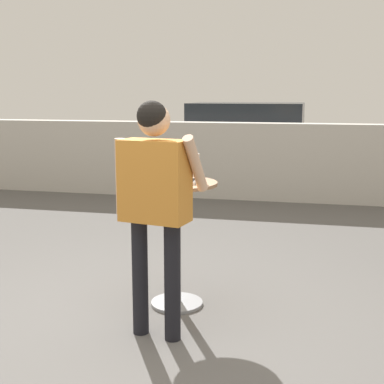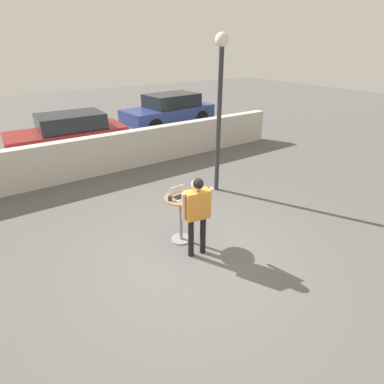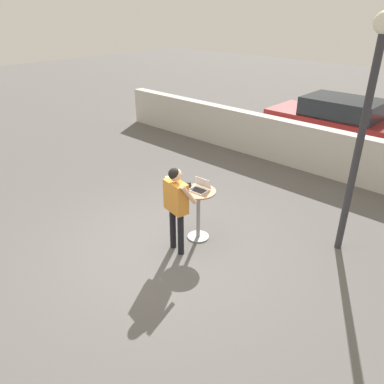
{
  "view_description": "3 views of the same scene",
  "coord_description": "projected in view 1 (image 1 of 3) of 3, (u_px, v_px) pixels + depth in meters",
  "views": [
    {
      "loc": [
        1.17,
        -3.23,
        1.66
      ],
      "look_at": [
        0.36,
        0.33,
        0.98
      ],
      "focal_mm": 50.0,
      "sensor_mm": 36.0,
      "label": 1
    },
    {
      "loc": [
        -2.53,
        -3.75,
        3.67
      ],
      "look_at": [
        0.21,
        0.34,
        1.22
      ],
      "focal_mm": 28.0,
      "sensor_mm": 36.0,
      "label": 2
    },
    {
      "loc": [
        4.15,
        -3.81,
        3.99
      ],
      "look_at": [
        0.25,
        0.4,
        1.09
      ],
      "focal_mm": 35.0,
      "sensor_mm": 36.0,
      "label": 3
    }
  ],
  "objects": [
    {
      "name": "pavement_kerb",
      "position": [
        238.0,
        161.0,
        8.44
      ],
      "size": [
        13.66,
        0.35,
        1.2
      ],
      "color": "beige",
      "rests_on": "ground_plane"
    },
    {
      "name": "cafe_table",
      "position": [
        176.0,
        226.0,
        4.14
      ],
      "size": [
        0.63,
        0.63,
        0.99
      ],
      "color": "gray",
      "rests_on": "ground_plane"
    },
    {
      "name": "coffee_mug",
      "position": [
        147.0,
        175.0,
        4.11
      ],
      "size": [
        0.11,
        0.08,
        0.1
      ],
      "color": "#232328",
      "rests_on": "cafe_table"
    },
    {
      "name": "standing_person",
      "position": [
        155.0,
        190.0,
        3.52
      ],
      "size": [
        0.62,
        0.34,
        1.61
      ],
      "color": "black",
      "rests_on": "ground_plane"
    },
    {
      "name": "laptop",
      "position": [
        177.0,
        175.0,
        4.1
      ],
      "size": [
        0.34,
        0.31,
        0.21
      ],
      "color": "silver",
      "rests_on": "cafe_table"
    },
    {
      "name": "ground_plane",
      "position": [
        130.0,
        339.0,
        3.65
      ],
      "size": [
        50.0,
        50.0,
        0.0
      ],
      "primitive_type": "plane",
      "color": "#5B5956"
    },
    {
      "name": "parked_car_near_street",
      "position": [
        240.0,
        138.0,
        10.85
      ],
      "size": [
        4.05,
        1.91,
        1.46
      ],
      "color": "maroon",
      "rests_on": "ground_plane"
    }
  ]
}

